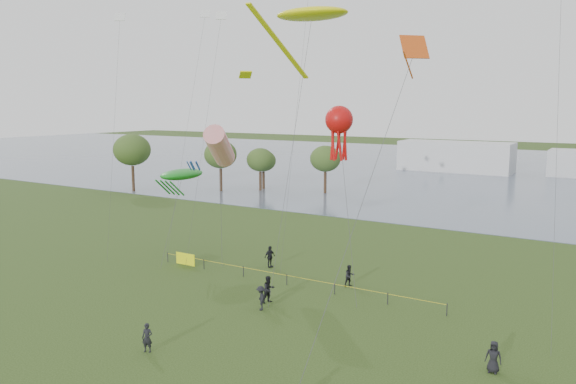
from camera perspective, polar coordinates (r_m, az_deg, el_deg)
The scene contains 16 objects.
ground_plane at distance 29.64m, azimuth -10.65°, elevation -18.12°, with size 400.00×400.00×0.00m, color #223711.
lake at distance 121.51m, azimuth 22.68°, elevation 1.86°, with size 400.00×120.00×0.08m, color slate.
pavilion_left at distance 118.74m, azimuth 16.66°, elevation 3.48°, with size 22.00×8.00×6.00m, color silver.
trees at distance 87.42m, azimuth -6.88°, elevation 3.73°, with size 31.51×19.08×8.92m.
fence at distance 45.80m, azimuth -6.72°, elevation -7.46°, with size 24.07×0.07×1.05m.
spectator_a at distance 38.78m, azimuth -1.96°, elevation -9.86°, with size 0.91×0.71×1.87m, color black.
spectator_b at distance 37.52m, azimuth -2.78°, elevation -10.71°, with size 1.05×0.60×1.62m, color black.
spectator_c at distance 46.84m, azimuth -1.86°, elevation -6.58°, with size 1.06×0.44×1.81m, color black.
spectator_d at distance 31.18m, azimuth 20.15°, elevation -15.45°, with size 0.80×0.52×1.65m, color black.
spectator_f at distance 32.48m, azimuth -14.11°, elevation -14.17°, with size 0.59×0.39×1.62m, color black.
spectator_g at distance 42.35m, azimuth 6.27°, elevation -8.45°, with size 0.79×0.61×1.62m, color black.
kite_stingray at distance 40.93m, azimuth 2.35°, elevation 17.54°, with size 5.41×10.17×20.05m.
kite_windsock at distance 46.95m, azimuth -6.97°, elevation 4.60°, with size 4.23×5.08×11.84m.
kite_creature at distance 50.78m, azimuth -10.76°, elevation 1.75°, with size 2.88×7.02×7.72m.
kite_octopus at distance 40.30m, azimuth 5.21°, elevation 7.19°, with size 4.11×4.27×13.32m.
kite_delta at distance 30.59m, azimuth 12.18°, elevation 12.69°, with size 1.56×15.01×17.05m.
Camera 1 is at (17.94, -19.44, 13.37)m, focal length 35.00 mm.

